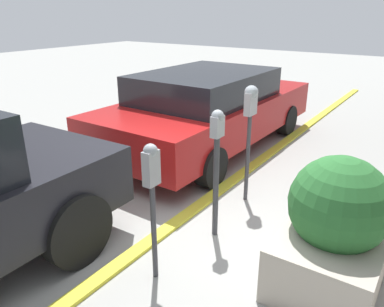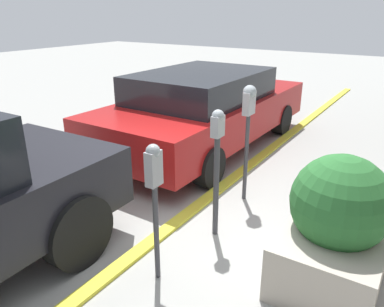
# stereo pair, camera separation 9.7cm
# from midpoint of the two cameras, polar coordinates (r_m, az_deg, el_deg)

# --- Properties ---
(ground_plane) EXTENTS (40.00, 40.00, 0.00)m
(ground_plane) POSITION_cam_midpoint_polar(r_m,az_deg,el_deg) (4.58, -1.79, -10.62)
(ground_plane) COLOR #999993
(curb_strip) EXTENTS (19.00, 0.16, 0.04)m
(curb_strip) POSITION_cam_midpoint_polar(r_m,az_deg,el_deg) (4.60, -2.63, -10.12)
(curb_strip) COLOR gold
(curb_strip) RESTS_ON ground_plane
(parking_meter_nearest) EXTENTS (0.15, 0.13, 1.35)m
(parking_meter_nearest) POSITION_cam_midpoint_polar(r_m,az_deg,el_deg) (3.29, -6.61, -4.64)
(parking_meter_nearest) COLOR #38383D
(parking_meter_nearest) RESTS_ON ground_plane
(parking_meter_second) EXTENTS (0.15, 0.13, 1.46)m
(parking_meter_second) POSITION_cam_midpoint_polar(r_m,az_deg,el_deg) (3.95, 3.13, -0.02)
(parking_meter_second) COLOR #38383D
(parking_meter_second) RESTS_ON ground_plane
(parking_meter_middle) EXTENTS (0.20, 0.17, 1.55)m
(parking_meter_middle) POSITION_cam_midpoint_polar(r_m,az_deg,el_deg) (4.74, 8.02, 6.06)
(parking_meter_middle) COLOR #38383D
(parking_meter_middle) RESTS_ON ground_plane
(planter_box) EXTENTS (1.25, 0.87, 1.26)m
(planter_box) POSITION_cam_midpoint_polar(r_m,az_deg,el_deg) (3.66, 20.40, -10.61)
(planter_box) COLOR #B2A899
(planter_box) RESTS_ON ground_plane
(parked_car_middle) EXTENTS (4.76, 2.08, 1.41)m
(parked_car_middle) POSITION_cam_midpoint_polar(r_m,az_deg,el_deg) (6.83, 1.61, 6.98)
(parked_car_middle) COLOR maroon
(parked_car_middle) RESTS_ON ground_plane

